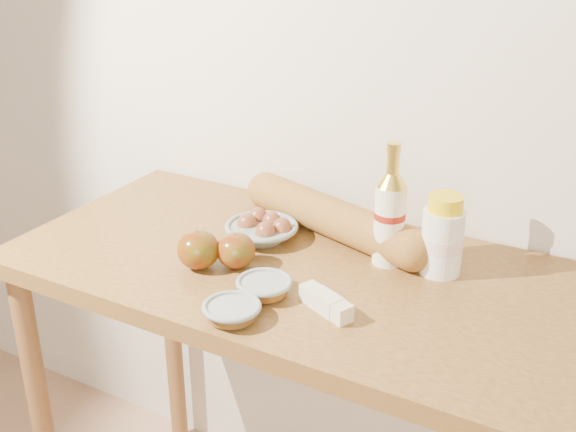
% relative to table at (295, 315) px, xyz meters
% --- Properties ---
extents(back_wall, '(3.50, 0.02, 2.60)m').
position_rel_table_xyz_m(back_wall, '(0.00, 0.33, 0.52)').
color(back_wall, beige).
rests_on(back_wall, ground).
extents(table, '(1.20, 0.60, 0.90)m').
position_rel_table_xyz_m(table, '(0.00, 0.00, 0.00)').
color(table, olive).
rests_on(table, ground).
extents(bourbon_bottle, '(0.08, 0.08, 0.26)m').
position_rel_table_xyz_m(bourbon_bottle, '(0.16, 0.10, 0.23)').
color(bourbon_bottle, white).
rests_on(bourbon_bottle, table).
extents(cream_bottle, '(0.10, 0.10, 0.17)m').
position_rel_table_xyz_m(cream_bottle, '(0.27, 0.11, 0.20)').
color(cream_bottle, white).
rests_on(cream_bottle, table).
extents(egg_bowl, '(0.20, 0.20, 0.06)m').
position_rel_table_xyz_m(egg_bowl, '(-0.12, 0.07, 0.15)').
color(egg_bowl, gray).
rests_on(egg_bowl, table).
extents(baguette, '(0.53, 0.24, 0.09)m').
position_rel_table_xyz_m(baguette, '(0.01, 0.16, 0.17)').
color(baguette, '#A87733').
rests_on(baguette, table).
extents(apple_redgreen_front, '(0.09, 0.09, 0.08)m').
position_rel_table_xyz_m(apple_redgreen_front, '(-0.16, -0.11, 0.16)').
color(apple_redgreen_front, maroon).
rests_on(apple_redgreen_front, table).
extents(apple_redgreen_right, '(0.10, 0.10, 0.07)m').
position_rel_table_xyz_m(apple_redgreen_right, '(-0.10, -0.07, 0.16)').
color(apple_redgreen_right, maroon).
rests_on(apple_redgreen_right, table).
extents(sugar_bowl, '(0.13, 0.13, 0.03)m').
position_rel_table_xyz_m(sugar_bowl, '(0.00, -0.24, 0.14)').
color(sugar_bowl, gray).
rests_on(sugar_bowl, table).
extents(syrup_bowl, '(0.11, 0.11, 0.03)m').
position_rel_table_xyz_m(syrup_bowl, '(0.01, -0.14, 0.14)').
color(syrup_bowl, gray).
rests_on(syrup_bowl, table).
extents(butter_stick, '(0.12, 0.08, 0.04)m').
position_rel_table_xyz_m(butter_stick, '(0.14, -0.13, 0.14)').
color(butter_stick, beige).
rests_on(butter_stick, table).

